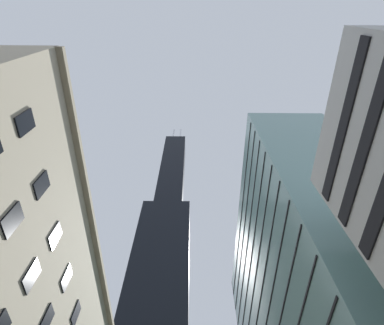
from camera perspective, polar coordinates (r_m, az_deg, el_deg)
dark_skyscraper at (r=109.61m, az=-6.67°, el=-26.05°), size 29.53×29.53×225.02m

